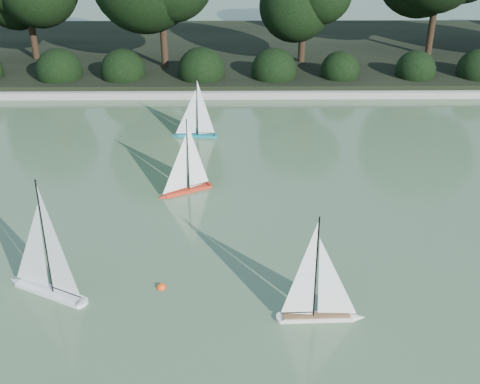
# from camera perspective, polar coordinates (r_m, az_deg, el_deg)

# --- Properties ---
(ground) EXTENTS (80.00, 80.00, 0.00)m
(ground) POSITION_cam_1_polar(r_m,az_deg,el_deg) (8.25, 6.62, -11.95)
(ground) COLOR #364F2F
(ground) RESTS_ON ground
(pond_coping) EXTENTS (40.00, 0.35, 0.18)m
(pond_coping) POSITION_cam_1_polar(r_m,az_deg,el_deg) (16.16, 3.04, 9.25)
(pond_coping) COLOR gray
(pond_coping) RESTS_ON ground
(far_bank) EXTENTS (40.00, 8.00, 0.30)m
(far_bank) POSITION_cam_1_polar(r_m,az_deg,el_deg) (19.96, 2.38, 13.11)
(far_bank) COLOR black
(far_bank) RESTS_ON ground
(shrub_hedge) EXTENTS (29.10, 1.10, 1.10)m
(shrub_hedge) POSITION_cam_1_polar(r_m,az_deg,el_deg) (16.90, 2.90, 11.39)
(shrub_hedge) COLOR black
(shrub_hedge) RESTS_ON ground
(sailboat_white_a) EXTENTS (1.33, 0.81, 1.92)m
(sailboat_white_a) POSITION_cam_1_polar(r_m,az_deg,el_deg) (8.95, -18.30, -7.39)
(sailboat_white_a) COLOR white
(sailboat_white_a) RESTS_ON ground
(sailboat_white_b) EXTENTS (1.21, 0.23, 1.65)m
(sailboat_white_b) POSITION_cam_1_polar(r_m,az_deg,el_deg) (8.14, 8.00, -10.39)
(sailboat_white_b) COLOR silver
(sailboat_white_b) RESTS_ON ground
(sailboat_orange) EXTENTS (1.05, 0.66, 1.52)m
(sailboat_orange) POSITION_cam_1_polar(r_m,az_deg,el_deg) (11.16, -5.46, 1.04)
(sailboat_orange) COLOR red
(sailboat_orange) RESTS_ON ground
(sailboat_teal) EXTENTS (1.06, 0.24, 1.44)m
(sailboat_teal) POSITION_cam_1_polar(r_m,az_deg,el_deg) (13.62, -4.54, 6.16)
(sailboat_teal) COLOR #0F7C88
(sailboat_teal) RESTS_ON ground
(race_buoy) EXTENTS (0.14, 0.14, 0.14)m
(race_buoy) POSITION_cam_1_polar(r_m,az_deg,el_deg) (8.82, -7.48, -9.00)
(race_buoy) COLOR #FF490D
(race_buoy) RESTS_ON ground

